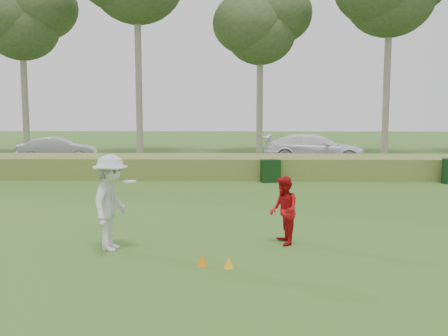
{
  "coord_description": "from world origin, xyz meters",
  "views": [
    {
      "loc": [
        0.3,
        -9.94,
        2.92
      ],
      "look_at": [
        0.0,
        4.0,
        1.3
      ],
      "focal_mm": 40.0,
      "sensor_mm": 36.0,
      "label": 1
    }
  ],
  "objects_px": {
    "player_red": "(284,211)",
    "car_mid": "(58,150)",
    "utility_cabinet": "(271,171)",
    "cone_orange": "(202,260)",
    "cone_yellow": "(229,263)",
    "player_white": "(111,203)",
    "car_right": "(314,149)"
  },
  "relations": [
    {
      "from": "cone_yellow",
      "to": "player_red",
      "type": "bearing_deg",
      "value": 55.32
    },
    {
      "from": "player_red",
      "to": "cone_orange",
      "type": "xyz_separation_m",
      "value": [
        -1.68,
        -1.57,
        -0.64
      ]
    },
    {
      "from": "cone_orange",
      "to": "cone_yellow",
      "type": "height_order",
      "value": "cone_orange"
    },
    {
      "from": "player_red",
      "to": "cone_orange",
      "type": "height_order",
      "value": "player_red"
    },
    {
      "from": "utility_cabinet",
      "to": "car_mid",
      "type": "relative_size",
      "value": 0.22
    },
    {
      "from": "player_red",
      "to": "cone_orange",
      "type": "relative_size",
      "value": 6.72
    },
    {
      "from": "cone_orange",
      "to": "cone_yellow",
      "type": "relative_size",
      "value": 1.07
    },
    {
      "from": "cone_orange",
      "to": "utility_cabinet",
      "type": "relative_size",
      "value": 0.24
    },
    {
      "from": "cone_yellow",
      "to": "car_right",
      "type": "height_order",
      "value": "car_right"
    },
    {
      "from": "utility_cabinet",
      "to": "car_mid",
      "type": "height_order",
      "value": "car_mid"
    },
    {
      "from": "car_mid",
      "to": "car_right",
      "type": "bearing_deg",
      "value": -102.46
    },
    {
      "from": "player_white",
      "to": "car_right",
      "type": "distance_m",
      "value": 18.16
    },
    {
      "from": "player_red",
      "to": "car_mid",
      "type": "distance_m",
      "value": 19.86
    },
    {
      "from": "player_red",
      "to": "car_right",
      "type": "distance_m",
      "value": 16.62
    },
    {
      "from": "utility_cabinet",
      "to": "car_mid",
      "type": "distance_m",
      "value": 13.33
    },
    {
      "from": "car_mid",
      "to": "car_right",
      "type": "distance_m",
      "value": 14.12
    },
    {
      "from": "player_red",
      "to": "cone_yellow",
      "type": "relative_size",
      "value": 7.17
    },
    {
      "from": "player_white",
      "to": "cone_orange",
      "type": "xyz_separation_m",
      "value": [
        1.96,
        -1.06,
        -0.89
      ]
    },
    {
      "from": "player_red",
      "to": "utility_cabinet",
      "type": "xyz_separation_m",
      "value": [
        0.4,
        9.5,
        -0.29
      ]
    },
    {
      "from": "cone_orange",
      "to": "car_right",
      "type": "bearing_deg",
      "value": 74.58
    },
    {
      "from": "cone_orange",
      "to": "cone_yellow",
      "type": "xyz_separation_m",
      "value": [
        0.51,
        -0.13,
        -0.01
      ]
    },
    {
      "from": "player_white",
      "to": "player_red",
      "type": "relative_size",
      "value": 1.34
    },
    {
      "from": "player_white",
      "to": "cone_orange",
      "type": "bearing_deg",
      "value": -111.35
    },
    {
      "from": "utility_cabinet",
      "to": "car_right",
      "type": "bearing_deg",
      "value": 55.0
    },
    {
      "from": "player_red",
      "to": "cone_yellow",
      "type": "distance_m",
      "value": 2.16
    },
    {
      "from": "cone_yellow",
      "to": "player_white",
      "type": "bearing_deg",
      "value": 154.34
    },
    {
      "from": "player_white",
      "to": "player_red",
      "type": "bearing_deg",
      "value": -75.02
    },
    {
      "from": "car_right",
      "to": "cone_yellow",
      "type": "bearing_deg",
      "value": 173.17
    },
    {
      "from": "player_white",
      "to": "car_mid",
      "type": "relative_size",
      "value": 0.48
    },
    {
      "from": "cone_orange",
      "to": "cone_yellow",
      "type": "bearing_deg",
      "value": -13.95
    },
    {
      "from": "player_white",
      "to": "utility_cabinet",
      "type": "xyz_separation_m",
      "value": [
        4.04,
        10.01,
        -0.54
      ]
    },
    {
      "from": "cone_yellow",
      "to": "utility_cabinet",
      "type": "bearing_deg",
      "value": 82.02
    }
  ]
}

